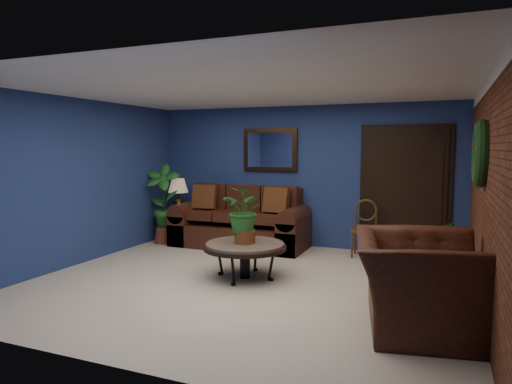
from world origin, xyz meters
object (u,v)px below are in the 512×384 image
at_px(table_lamp, 178,191).
at_px(sofa, 242,226).
at_px(coffee_table, 245,247).
at_px(side_chair, 365,224).
at_px(armchair, 420,282).
at_px(end_table, 179,219).

bearing_deg(table_lamp, sofa, 1.78).
distance_m(sofa, coffee_table, 2.07).
relative_size(sofa, side_chair, 2.59).
relative_size(sofa, armchair, 1.71).
bearing_deg(sofa, armchair, -41.59).
bearing_deg(table_lamp, side_chair, 1.12).
height_order(coffee_table, side_chair, side_chair).
xyz_separation_m(table_lamp, side_chair, (3.48, 0.07, -0.42)).
bearing_deg(armchair, table_lamp, 47.80).
bearing_deg(side_chair, sofa, 178.65).
bearing_deg(end_table, armchair, -31.79).
relative_size(coffee_table, side_chair, 1.22).
relative_size(end_table, armchair, 0.42).
bearing_deg(armchair, coffee_table, 57.37).
xyz_separation_m(sofa, armchair, (3.15, -2.80, 0.10)).
bearing_deg(coffee_table, table_lamp, 139.98).
xyz_separation_m(sofa, end_table, (-1.30, -0.04, 0.05)).
bearing_deg(end_table, sofa, 1.78).
distance_m(sofa, armchair, 4.22).
relative_size(sofa, table_lamp, 3.83).
height_order(side_chair, armchair, side_chair).
distance_m(coffee_table, side_chair, 2.30).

